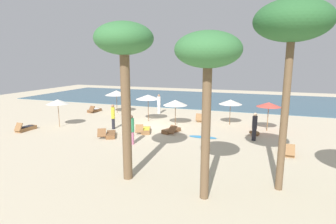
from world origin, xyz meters
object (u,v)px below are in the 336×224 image
object	(u,v)px
person_1	(255,126)
palm_2	(292,25)
lounger_2	(110,134)
umbrella_0	(58,102)
person_3	(131,129)
umbrella_3	(230,102)
lounger_0	(145,130)
umbrella_5	(269,105)
lounger_6	(288,151)
umbrella_2	(148,97)
lounger_1	(94,110)
palm_3	(124,47)
dog	(255,133)
person_0	(159,104)
umbrella_4	(116,93)
person_2	(113,116)
lounger_3	(25,128)
lounger_4	(171,130)
lounger_5	(201,119)
palm_0	(208,56)
umbrella_1	(175,103)
surfboard	(203,137)

from	to	relation	value
person_1	palm_2	size ratio (longest dim) A/B	0.25
lounger_2	palm_2	xyz separation A→B (m)	(10.74, -4.43, 6.40)
umbrella_0	person_3	world-z (taller)	umbrella_0
umbrella_3	lounger_0	size ratio (longest dim) A/B	1.19
umbrella_5	lounger_0	bearing A→B (deg)	-157.81
umbrella_0	lounger_6	world-z (taller)	umbrella_0
umbrella_2	lounger_6	size ratio (longest dim) A/B	1.43
lounger_1	umbrella_2	bearing A→B (deg)	-16.18
lounger_6	palm_3	xyz separation A→B (m)	(-7.14, -5.93, 5.65)
umbrella_2	dog	distance (m)	9.35
lounger_1	person_0	size ratio (longest dim) A/B	0.89
umbrella_3	person_3	size ratio (longest dim) A/B	1.10
umbrella_4	palm_2	xyz separation A→B (m)	(14.69, -12.28, 4.52)
person_2	palm_3	world-z (taller)	palm_3
lounger_3	lounger_4	world-z (taller)	lounger_3
lounger_5	palm_0	size ratio (longest dim) A/B	0.27
person_1	person_3	xyz separation A→B (m)	(-7.32, -3.42, -0.00)
palm_2	palm_3	bearing A→B (deg)	-170.03
umbrella_3	umbrella_5	size ratio (longest dim) A/B	0.96
umbrella_5	palm_0	bearing A→B (deg)	-101.94
umbrella_5	lounger_2	world-z (taller)	umbrella_5
umbrella_0	umbrella_1	distance (m)	9.34
umbrella_0	umbrella_1	xyz separation A→B (m)	(8.57, 3.71, -0.17)
umbrella_1	lounger_3	world-z (taller)	umbrella_1
palm_3	dog	bearing A→B (deg)	60.54
lounger_4	umbrella_5	bearing A→B (deg)	23.23
palm_0	palm_3	bearing A→B (deg)	170.58
lounger_1	lounger_5	size ratio (longest dim) A/B	1.04
umbrella_1	person_1	xyz separation A→B (m)	(6.28, -2.41, -0.91)
lounger_4	umbrella_0	bearing A→B (deg)	-171.49
palm_0	person_3	bearing A→B (deg)	138.14
umbrella_2	person_2	bearing A→B (deg)	-112.98
palm_2	lounger_6	bearing A→B (deg)	81.40
dog	person_2	bearing A→B (deg)	-170.88
lounger_4	person_3	world-z (taller)	person_3
umbrella_1	person_3	world-z (taller)	umbrella_1
lounger_1	palm_2	size ratio (longest dim) A/B	0.23
umbrella_5	lounger_2	bearing A→B (deg)	-152.82
umbrella_1	palm_3	size ratio (longest dim) A/B	0.31
umbrella_2	lounger_6	xyz separation A→B (m)	(10.90, -5.07, -1.97)
person_2	dog	xyz separation A→B (m)	(10.43, 1.68, -0.83)
lounger_0	surfboard	distance (m)	4.29
person_3	palm_3	distance (m)	6.98
lounger_0	person_2	xyz separation A→B (m)	(-2.77, 0.12, 0.85)
umbrella_5	person_2	size ratio (longest dim) A/B	1.12
person_1	person_3	size ratio (longest dim) A/B	0.99
umbrella_2	umbrella_3	distance (m)	6.98
person_0	person_1	distance (m)	11.33
umbrella_4	lounger_1	bearing A→B (deg)	-171.08
umbrella_0	lounger_1	world-z (taller)	umbrella_0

